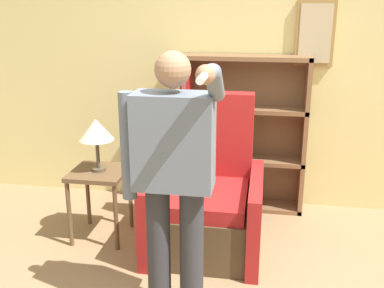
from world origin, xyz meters
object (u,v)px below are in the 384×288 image
object	(u,v)px
bookcase	(227,134)
side_table	(100,182)
person_standing	(173,173)
table_lamp	(96,131)
armchair	(206,203)

from	to	relation	value
bookcase	side_table	distance (m)	1.32
person_standing	bookcase	bearing A→B (deg)	84.55
bookcase	person_standing	size ratio (longest dim) A/B	0.88
bookcase	table_lamp	bearing A→B (deg)	-140.34
side_table	table_lamp	bearing A→B (deg)	0.00
bookcase	armchair	xyz separation A→B (m)	(-0.09, -0.81, -0.37)
armchair	table_lamp	distance (m)	1.08
bookcase	table_lamp	world-z (taller)	bookcase
table_lamp	armchair	bearing A→B (deg)	0.96
bookcase	table_lamp	size ratio (longest dim) A/B	3.37
side_table	table_lamp	world-z (taller)	table_lamp
armchair	side_table	distance (m)	0.92
side_table	table_lamp	size ratio (longest dim) A/B	1.37
armchair	table_lamp	size ratio (longest dim) A/B	2.80
bookcase	person_standing	bearing A→B (deg)	-95.45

